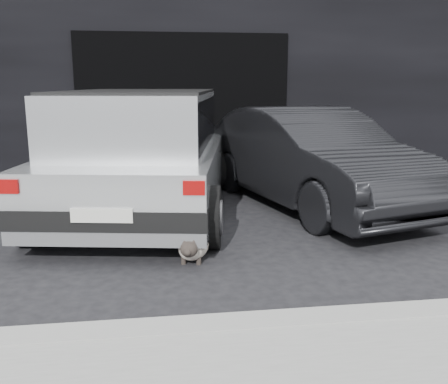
{
  "coord_description": "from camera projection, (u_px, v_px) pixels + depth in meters",
  "views": [
    {
      "loc": [
        0.42,
        -5.66,
        1.7
      ],
      "look_at": [
        1.11,
        -0.77,
        0.61
      ],
      "focal_mm": 40.0,
      "sensor_mm": 36.0,
      "label": 1
    }
  ],
  "objects": [
    {
      "name": "ground",
      "position": [
        120.0,
        232.0,
        5.79
      ],
      "size": [
        80.0,
        80.0,
        0.0
      ],
      "primitive_type": "plane",
      "color": "black",
      "rests_on": "ground"
    },
    {
      "name": "building_facade",
      "position": [
        177.0,
        45.0,
        11.19
      ],
      "size": [
        34.0,
        4.0,
        5.0
      ],
      "primitive_type": "cube",
      "color": "black",
      "rests_on": "ground"
    },
    {
      "name": "garage_opening",
      "position": [
        184.0,
        103.0,
        9.5
      ],
      "size": [
        4.0,
        0.1,
        2.6
      ],
      "primitive_type": "cube",
      "color": "black",
      "rests_on": "ground"
    },
    {
      "name": "curb",
      "position": [
        245.0,
        328.0,
        3.39
      ],
      "size": [
        18.0,
        0.25,
        0.12
      ],
      "primitive_type": "cube",
      "color": "gray",
      "rests_on": "ground"
    },
    {
      "name": "silver_hatchback",
      "position": [
        144.0,
        147.0,
        6.46
      ],
      "size": [
        2.72,
        4.6,
        1.6
      ],
      "rotation": [
        0.0,
        0.0,
        -0.18
      ],
      "color": "silver",
      "rests_on": "ground"
    },
    {
      "name": "second_car",
      "position": [
        310.0,
        158.0,
        6.86
      ],
      "size": [
        2.47,
        4.35,
        1.36
      ],
      "primitive_type": "imported",
      "rotation": [
        0.0,
        0.0,
        0.27
      ],
      "color": "black",
      "rests_on": "ground"
    },
    {
      "name": "cat_siamese",
      "position": [
        193.0,
        247.0,
        4.83
      ],
      "size": [
        0.41,
        0.86,
        0.3
      ],
      "rotation": [
        0.0,
        0.0,
        2.92
      ],
      "color": "beige",
      "rests_on": "ground"
    },
    {
      "name": "cat_white",
      "position": [
        127.0,
        227.0,
        5.31
      ],
      "size": [
        0.79,
        0.37,
        0.37
      ],
      "rotation": [
        0.0,
        0.0,
        -1.78
      ],
      "color": "white",
      "rests_on": "ground"
    }
  ]
}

